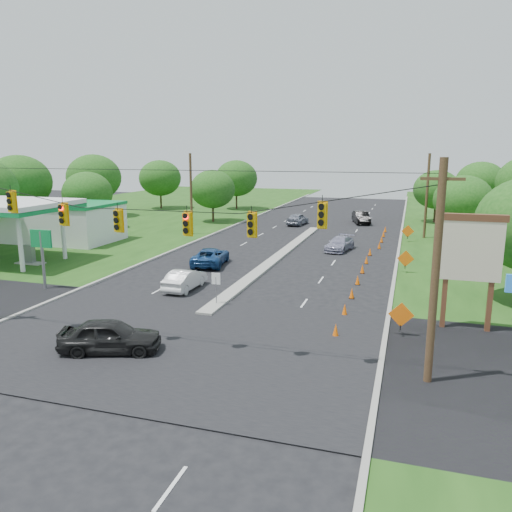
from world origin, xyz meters
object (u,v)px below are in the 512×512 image
(white_sedan, at_px, (185,279))
(blue_pickup, at_px, (210,256))
(gas_station, at_px, (49,219))
(black_sedan, at_px, (110,336))
(pylon_sign, at_px, (477,255))

(white_sedan, xyz_separation_m, blue_pickup, (-1.18, 7.40, 0.02))
(gas_station, bearing_deg, black_sedan, -46.02)
(pylon_sign, distance_m, white_sedan, 18.20)
(gas_station, height_order, black_sedan, gas_station)
(black_sedan, distance_m, blue_pickup, 18.49)
(pylon_sign, xyz_separation_m, black_sedan, (-16.37, -8.32, -3.21))
(pylon_sign, height_order, black_sedan, pylon_sign)
(pylon_sign, relative_size, white_sedan, 1.44)
(black_sedan, relative_size, white_sedan, 1.10)
(gas_station, xyz_separation_m, black_sedan, (21.59, -22.37, -1.78))
(pylon_sign, bearing_deg, blue_pickup, 152.09)
(black_sedan, distance_m, white_sedan, 11.00)
(blue_pickup, bearing_deg, gas_station, -20.96)
(black_sedan, height_order, blue_pickup, black_sedan)
(gas_station, distance_m, blue_pickup, 19.58)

